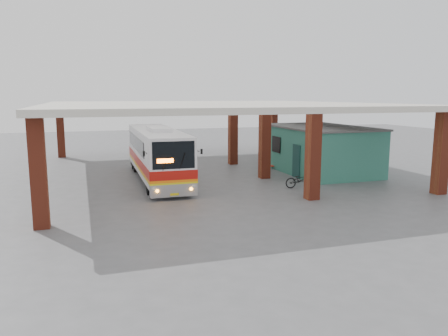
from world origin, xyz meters
TOP-DOWN VIEW (x-y plane):
  - ground at (0.00, 0.00)m, footprint 90.00×90.00m
  - brick_columns at (1.43, 5.00)m, footprint 20.10×21.60m
  - canopy_roof at (0.50, 6.50)m, footprint 21.00×23.00m
  - shop_building at (7.49, 4.00)m, footprint 5.20×8.20m
  - coach_bus at (-3.51, 4.43)m, footprint 2.62×11.43m
  - motorcycle at (3.77, -0.38)m, footprint 1.84×0.83m
  - pedestrian at (3.25, -2.49)m, footprint 0.80×0.76m
  - red_chair at (5.01, 6.07)m, footprint 0.51×0.51m

SIDE VIEW (x-z plane):
  - ground at x=0.00m, z-range 0.00..0.00m
  - red_chair at x=5.01m, z-range -0.03..0.73m
  - motorcycle at x=3.77m, z-range 0.00..0.94m
  - pedestrian at x=3.25m, z-range 0.00..1.83m
  - shop_building at x=7.49m, z-range 0.01..3.12m
  - coach_bus at x=-3.51m, z-range -0.01..3.30m
  - brick_columns at x=1.43m, z-range 0.00..4.35m
  - canopy_roof at x=0.50m, z-range 4.35..4.65m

